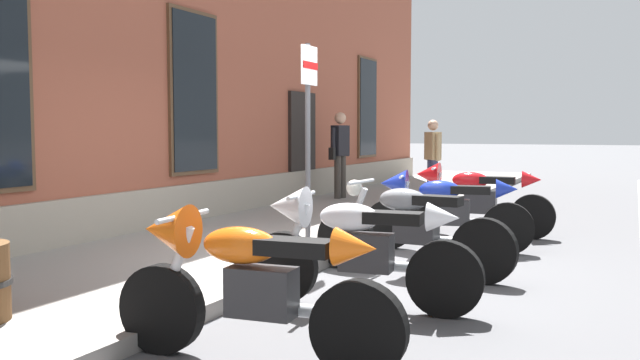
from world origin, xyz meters
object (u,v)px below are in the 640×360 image
motorcycle_grey_naked (410,229)px  parking_sign (308,117)px  motorcycle_blue_sport (441,207)px  pedestrian_tan_coat (433,155)px  motorcycle_orange_sport (244,279)px  motorcycle_white_sport (352,243)px  pedestrian_dark_jacket (340,150)px  motorcycle_red_sport (471,196)px

motorcycle_grey_naked → parking_sign: 1.76m
motorcycle_blue_sport → pedestrian_tan_coat: size_ratio=1.31×
motorcycle_orange_sport → motorcycle_grey_naked: (3.01, -0.16, -0.07)m
motorcycle_grey_naked → pedestrian_tan_coat: 6.80m
motorcycle_white_sport → pedestrian_tan_coat: size_ratio=1.29×
motorcycle_orange_sport → pedestrian_tan_coat: (9.59, 1.45, 0.47)m
motorcycle_blue_sport → pedestrian_dark_jacket: (4.27, 3.25, 0.57)m
motorcycle_red_sport → pedestrian_tan_coat: pedestrian_tan_coat is taller
motorcycle_red_sport → parking_sign: bearing=155.2°
motorcycle_orange_sport → motorcycle_grey_naked: size_ratio=0.92×
pedestrian_tan_coat → parking_sign: (-6.36, -0.32, 0.64)m
parking_sign → motorcycle_blue_sport: bearing=-41.9°
motorcycle_orange_sport → pedestrian_tan_coat: 9.71m
motorcycle_red_sport → pedestrian_dark_jacket: size_ratio=1.23×
motorcycle_orange_sport → motorcycle_blue_sport: size_ratio=0.96×
pedestrian_dark_jacket → parking_sign: 6.00m
motorcycle_blue_sport → pedestrian_tan_coat: (5.03, 1.53, 0.47)m
motorcycle_white_sport → motorcycle_red_sport: bearing=-0.4°
pedestrian_tan_coat → motorcycle_grey_naked: bearing=-166.2°
pedestrian_dark_jacket → motorcycle_blue_sport: bearing=-142.8°
motorcycle_orange_sport → motorcycle_grey_naked: motorcycle_orange_sport is taller
motorcycle_blue_sport → pedestrian_tan_coat: 5.27m
pedestrian_tan_coat → pedestrian_dark_jacket: bearing=113.6°
motorcycle_white_sport → motorcycle_red_sport: size_ratio=0.95×
motorcycle_blue_sport → pedestrian_tan_coat: bearing=16.9°
motorcycle_grey_naked → parking_sign: (0.22, 1.29, 1.18)m
motorcycle_blue_sport → pedestrian_tan_coat: pedestrian_tan_coat is taller
pedestrian_dark_jacket → pedestrian_tan_coat: (0.75, -1.72, -0.10)m
motorcycle_grey_naked → motorcycle_red_sport: bearing=0.4°
motorcycle_orange_sport → pedestrian_dark_jacket: (8.84, 3.17, 0.57)m
motorcycle_red_sport → motorcycle_orange_sport: bearing=178.6°
motorcycle_white_sport → parking_sign: 2.36m
motorcycle_red_sport → parking_sign: size_ratio=0.91×
motorcycle_grey_naked → motorcycle_blue_sport: motorcycle_blue_sport is taller
pedestrian_tan_coat → motorcycle_red_sport: bearing=-156.3°
pedestrian_tan_coat → motorcycle_orange_sport: bearing=-171.4°
motorcycle_grey_naked → parking_sign: bearing=80.4°
motorcycle_grey_naked → pedestrian_dark_jacket: 6.75m
motorcycle_red_sport → parking_sign: 3.21m
motorcycle_white_sport → motorcycle_red_sport: (4.42, -0.03, 0.01)m
pedestrian_dark_jacket → motorcycle_red_sport: bearing=-130.9°
motorcycle_blue_sport → parking_sign: bearing=138.1°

